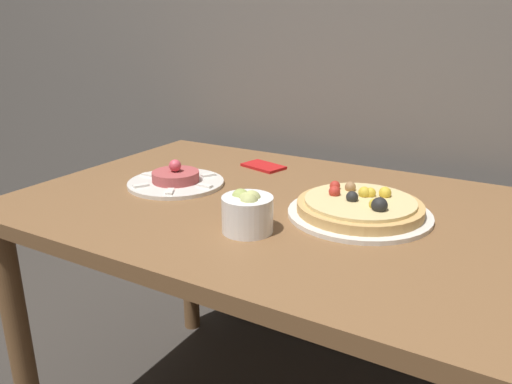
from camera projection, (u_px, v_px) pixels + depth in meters
name	position (u px, v px, depth m)	size (l,w,h in m)	color
dining_table	(283.00, 241.00, 1.20)	(1.27, 0.83, 0.73)	brown
pizza_plate	(360.00, 208.00, 1.09)	(0.31, 0.31, 0.07)	silver
tartare_plate	(176.00, 180.00, 1.31)	(0.25, 0.25, 0.07)	silver
small_bowl	(247.00, 211.00, 1.00)	(0.10, 0.10, 0.09)	white
napkin	(263.00, 166.00, 1.46)	(0.14, 0.10, 0.01)	red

